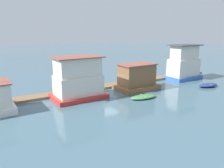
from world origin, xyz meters
TOP-DOWN VIEW (x-y plane):
  - ground_plane at (0.00, 0.00)m, footprint 200.00×200.00m
  - dock_walkway at (0.00, 2.62)m, footprint 42.40×2.01m
  - houseboat_red at (-3.92, 0.11)m, footprint 5.98×4.05m
  - houseboat_brown at (4.17, -0.55)m, footprint 5.52×3.64m
  - houseboat_blue at (14.65, 0.49)m, footprint 5.64×3.48m
  - dinghy_green at (2.37, -4.12)m, footprint 3.45×1.84m
  - dinghy_navy at (13.44, -4.93)m, footprint 3.26×2.02m
  - mooring_post_near_left at (6.28, 1.36)m, footprint 0.31×0.31m

SIDE VIEW (x-z plane):
  - ground_plane at x=0.00m, z-range 0.00..0.00m
  - dock_walkway at x=0.00m, z-range 0.00..0.30m
  - dinghy_green at x=2.37m, z-range 0.00..0.39m
  - dinghy_navy at x=13.44m, z-range 0.00..0.53m
  - mooring_post_near_left at x=6.28m, z-range 0.00..2.12m
  - houseboat_brown at x=4.17m, z-range -0.16..3.31m
  - houseboat_red at x=-3.92m, z-range -0.18..4.69m
  - houseboat_blue at x=14.65m, z-range -0.32..5.18m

